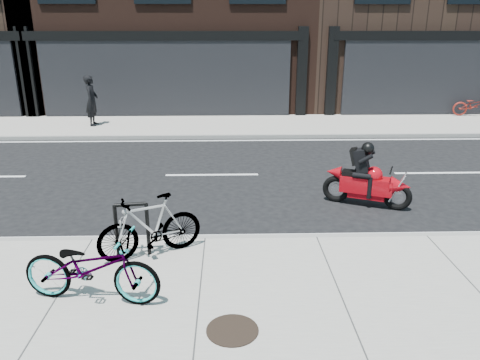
{
  "coord_description": "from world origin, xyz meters",
  "views": [
    {
      "loc": [
        0.42,
        -9.56,
        3.81
      ],
      "look_at": [
        0.65,
        -1.05,
        0.9
      ],
      "focal_mm": 35.0,
      "sensor_mm": 36.0,
      "label": 1
    }
  ],
  "objects_px": {
    "bicycle_rear": "(150,226)",
    "manhole_cover": "(232,330)",
    "motorcycle": "(371,181)",
    "bicycle_front": "(91,267)",
    "pedestrian": "(92,101)",
    "bicycle_far": "(475,105)",
    "bike_rack": "(132,225)"
  },
  "relations": [
    {
      "from": "bicycle_rear",
      "to": "manhole_cover",
      "type": "height_order",
      "value": "bicycle_rear"
    },
    {
      "from": "motorcycle",
      "to": "bicycle_front",
      "type": "bearing_deg",
      "value": -119.72
    },
    {
      "from": "pedestrian",
      "to": "bicycle_far",
      "type": "bearing_deg",
      "value": -86.43
    },
    {
      "from": "pedestrian",
      "to": "bike_rack",
      "type": "bearing_deg",
      "value": -163.3
    },
    {
      "from": "bicycle_rear",
      "to": "motorcycle",
      "type": "relative_size",
      "value": 0.97
    },
    {
      "from": "bike_rack",
      "to": "bicycle_rear",
      "type": "height_order",
      "value": "bicycle_rear"
    },
    {
      "from": "pedestrian",
      "to": "motorcycle",
      "type": "bearing_deg",
      "value": -136.16
    },
    {
      "from": "bicycle_front",
      "to": "pedestrian",
      "type": "relative_size",
      "value": 1.06
    },
    {
      "from": "bike_rack",
      "to": "bicycle_rear",
      "type": "relative_size",
      "value": 0.54
    },
    {
      "from": "manhole_cover",
      "to": "motorcycle",
      "type": "bearing_deg",
      "value": 55.67
    },
    {
      "from": "bicycle_front",
      "to": "pedestrian",
      "type": "bearing_deg",
      "value": 24.54
    },
    {
      "from": "bicycle_rear",
      "to": "manhole_cover",
      "type": "distance_m",
      "value": 2.47
    },
    {
      "from": "bike_rack",
      "to": "manhole_cover",
      "type": "relative_size",
      "value": 1.41
    },
    {
      "from": "pedestrian",
      "to": "bicycle_far",
      "type": "distance_m",
      "value": 15.0
    },
    {
      "from": "bicycle_front",
      "to": "pedestrian",
      "type": "distance_m",
      "value": 11.95
    },
    {
      "from": "bicycle_front",
      "to": "motorcycle",
      "type": "xyz_separation_m",
      "value": [
        4.91,
        3.67,
        -0.06
      ]
    },
    {
      "from": "bicycle_rear",
      "to": "pedestrian",
      "type": "relative_size",
      "value": 0.95
    },
    {
      "from": "bicycle_front",
      "to": "bicycle_rear",
      "type": "xyz_separation_m",
      "value": [
        0.59,
        1.29,
        0.01
      ]
    },
    {
      "from": "bike_rack",
      "to": "motorcycle",
      "type": "distance_m",
      "value": 5.18
    },
    {
      "from": "bicycle_front",
      "to": "bicycle_far",
      "type": "distance_m",
      "value": 17.51
    },
    {
      "from": "pedestrian",
      "to": "manhole_cover",
      "type": "xyz_separation_m",
      "value": [
        4.99,
        -12.28,
        -0.9
      ]
    },
    {
      "from": "motorcycle",
      "to": "pedestrian",
      "type": "relative_size",
      "value": 0.98
    },
    {
      "from": "manhole_cover",
      "to": "bicycle_far",
      "type": "bearing_deg",
      "value": 53.89
    },
    {
      "from": "bicycle_far",
      "to": "motorcycle",
      "type": "bearing_deg",
      "value": 152.04
    },
    {
      "from": "pedestrian",
      "to": "manhole_cover",
      "type": "relative_size",
      "value": 2.76
    },
    {
      "from": "bicycle_front",
      "to": "manhole_cover",
      "type": "height_order",
      "value": "bicycle_front"
    },
    {
      "from": "bike_rack",
      "to": "bicycle_front",
      "type": "height_order",
      "value": "bicycle_front"
    },
    {
      "from": "bicycle_far",
      "to": "bike_rack",
      "type": "bearing_deg",
      "value": 144.12
    },
    {
      "from": "bicycle_front",
      "to": "pedestrian",
      "type": "height_order",
      "value": "pedestrian"
    },
    {
      "from": "bike_rack",
      "to": "bicycle_front",
      "type": "relative_size",
      "value": 0.48
    },
    {
      "from": "motorcycle",
      "to": "pedestrian",
      "type": "bearing_deg",
      "value": 158.99
    },
    {
      "from": "bicycle_far",
      "to": "manhole_cover",
      "type": "bearing_deg",
      "value": 152.87
    }
  ]
}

